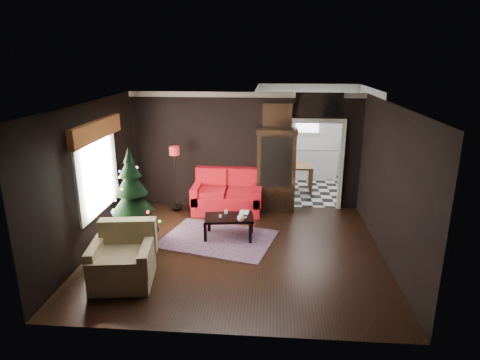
# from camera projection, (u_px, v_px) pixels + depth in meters

# --- Properties ---
(floor) EXTENTS (5.50, 5.50, 0.00)m
(floor) POSITION_uv_depth(u_px,v_px,m) (236.00, 250.00, 7.92)
(floor) COLOR black
(floor) RESTS_ON ground
(ceiling) EXTENTS (5.50, 5.50, 0.00)m
(ceiling) POSITION_uv_depth(u_px,v_px,m) (236.00, 104.00, 7.11)
(ceiling) COLOR white
(ceiling) RESTS_ON ground
(wall_back) EXTENTS (5.50, 0.00, 5.50)m
(wall_back) POSITION_uv_depth(u_px,v_px,m) (245.00, 151.00, 9.90)
(wall_back) COLOR black
(wall_back) RESTS_ON ground
(wall_front) EXTENTS (5.50, 0.00, 5.50)m
(wall_front) POSITION_uv_depth(u_px,v_px,m) (218.00, 239.00, 5.13)
(wall_front) COLOR black
(wall_front) RESTS_ON ground
(wall_left) EXTENTS (0.00, 5.50, 5.50)m
(wall_left) POSITION_uv_depth(u_px,v_px,m) (91.00, 178.00, 7.73)
(wall_left) COLOR black
(wall_left) RESTS_ON ground
(wall_right) EXTENTS (0.00, 5.50, 5.50)m
(wall_right) POSITION_uv_depth(u_px,v_px,m) (390.00, 185.00, 7.31)
(wall_right) COLOR black
(wall_right) RESTS_ON ground
(doorway) EXTENTS (1.10, 0.10, 2.10)m
(doorway) POSITION_uv_depth(u_px,v_px,m) (316.00, 166.00, 9.88)
(doorway) COLOR silver
(doorway) RESTS_ON ground
(left_window) EXTENTS (0.05, 1.60, 1.40)m
(left_window) POSITION_uv_depth(u_px,v_px,m) (97.00, 172.00, 7.90)
(left_window) COLOR white
(left_window) RESTS_ON wall_left
(valance) EXTENTS (0.12, 2.10, 0.35)m
(valance) POSITION_uv_depth(u_px,v_px,m) (97.00, 130.00, 7.66)
(valance) COLOR brown
(valance) RESTS_ON wall_left
(kitchen_floor) EXTENTS (3.00, 3.00, 0.00)m
(kitchen_floor) POSITION_uv_depth(u_px,v_px,m) (309.00, 189.00, 11.61)
(kitchen_floor) COLOR silver
(kitchen_floor) RESTS_ON ground
(kitchen_window) EXTENTS (0.70, 0.06, 0.70)m
(kitchen_window) POSITION_uv_depth(u_px,v_px,m) (307.00, 121.00, 12.50)
(kitchen_window) COLOR white
(kitchen_window) RESTS_ON ground
(rug) EXTENTS (2.52, 2.09, 0.01)m
(rug) POSITION_uv_depth(u_px,v_px,m) (218.00, 239.00, 8.42)
(rug) COLOR #644F5E
(rug) RESTS_ON ground
(loveseat) EXTENTS (1.70, 0.90, 1.00)m
(loveseat) POSITION_uv_depth(u_px,v_px,m) (227.00, 192.00, 9.77)
(loveseat) COLOR maroon
(loveseat) RESTS_ON ground
(curio_cabinet) EXTENTS (0.90, 0.45, 1.90)m
(curio_cabinet) POSITION_uv_depth(u_px,v_px,m) (276.00, 172.00, 9.76)
(curio_cabinet) COLOR black
(curio_cabinet) RESTS_ON ground
(floor_lamp) EXTENTS (0.34, 0.34, 1.54)m
(floor_lamp) POSITION_uv_depth(u_px,v_px,m) (176.00, 178.00, 9.69)
(floor_lamp) COLOR black
(floor_lamp) RESTS_ON ground
(christmas_tree) EXTENTS (1.15, 1.15, 1.79)m
(christmas_tree) POSITION_uv_depth(u_px,v_px,m) (132.00, 197.00, 7.75)
(christmas_tree) COLOR black
(christmas_tree) RESTS_ON ground
(armchair) EXTENTS (1.13, 1.13, 1.02)m
(armchair) POSITION_uv_depth(u_px,v_px,m) (122.00, 257.00, 6.69)
(armchair) COLOR tan
(armchair) RESTS_ON ground
(coffee_table) EXTENTS (1.05, 0.71, 0.44)m
(coffee_table) POSITION_uv_depth(u_px,v_px,m) (229.00, 227.00, 8.44)
(coffee_table) COLOR black
(coffee_table) RESTS_ON rug
(teapot) EXTENTS (0.21, 0.21, 0.16)m
(teapot) POSITION_uv_depth(u_px,v_px,m) (241.00, 218.00, 8.11)
(teapot) COLOR white
(teapot) RESTS_ON coffee_table
(cup_a) EXTENTS (0.09, 0.09, 0.06)m
(cup_a) POSITION_uv_depth(u_px,v_px,m) (226.00, 212.00, 8.55)
(cup_a) COLOR silver
(cup_a) RESTS_ON coffee_table
(cup_b) EXTENTS (0.08, 0.08, 0.05)m
(cup_b) POSITION_uv_depth(u_px,v_px,m) (220.00, 216.00, 8.33)
(cup_b) COLOR silver
(cup_b) RESTS_ON coffee_table
(book) EXTENTS (0.19, 0.03, 0.25)m
(book) POSITION_uv_depth(u_px,v_px,m) (240.00, 207.00, 8.55)
(book) COLOR #877550
(book) RESTS_ON coffee_table
(wall_clock) EXTENTS (0.32, 0.32, 0.06)m
(wall_clock) POSITION_uv_depth(u_px,v_px,m) (330.00, 111.00, 9.42)
(wall_clock) COLOR silver
(wall_clock) RESTS_ON wall_back
(painting) EXTENTS (0.62, 0.05, 0.52)m
(painting) POSITION_uv_depth(u_px,v_px,m) (277.00, 116.00, 9.56)
(painting) COLOR #BC7942
(painting) RESTS_ON wall_back
(kitchen_counter) EXTENTS (1.80, 0.60, 0.90)m
(kitchen_counter) POSITION_uv_depth(u_px,v_px,m) (306.00, 163.00, 12.63)
(kitchen_counter) COLOR white
(kitchen_counter) RESTS_ON ground
(kitchen_table) EXTENTS (0.70, 0.70, 0.75)m
(kitchen_table) POSITION_uv_depth(u_px,v_px,m) (299.00, 179.00, 11.24)
(kitchen_table) COLOR brown
(kitchen_table) RESTS_ON ground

